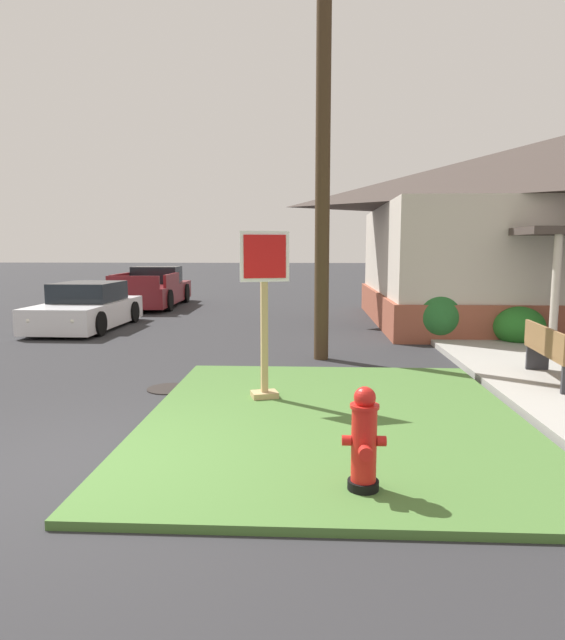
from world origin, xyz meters
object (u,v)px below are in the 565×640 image
at_px(fire_hydrant, 364,441).
at_px(parked_sedan_white, 87,308).
at_px(pickup_truck_maroon, 153,290).
at_px(utility_pole, 324,57).
at_px(street_bench, 551,351).
at_px(stop_sign, 264,319).
at_px(manhole_cover, 170,389).

relative_size(fire_hydrant, parked_sedan_white, 0.22).
height_order(pickup_truck_maroon, utility_pole, utility_pole).
height_order(fire_hydrant, street_bench, fire_hydrant).
height_order(street_bench, utility_pole, utility_pole).
bearing_deg(parked_sedan_white, utility_pole, -31.91).
bearing_deg(stop_sign, utility_pole, 74.92).
height_order(manhole_cover, utility_pole, utility_pole).
relative_size(pickup_truck_maroon, street_bench, 2.95).
bearing_deg(fire_hydrant, stop_sign, 110.63).
distance_m(pickup_truck_maroon, street_bench, 15.29).
height_order(parked_sedan_white, pickup_truck_maroon, pickup_truck_maroon).
bearing_deg(pickup_truck_maroon, street_bench, -50.81).
bearing_deg(pickup_truck_maroon, parked_sedan_white, -91.74).
relative_size(manhole_cover, parked_sedan_white, 0.17).
bearing_deg(manhole_cover, utility_pole, 46.13).
xyz_separation_m(fire_hydrant, stop_sign, (-1.10, 2.93, 0.68)).
bearing_deg(parked_sedan_white, pickup_truck_maroon, 88.26).
height_order(parked_sedan_white, utility_pole, utility_pole).
distance_m(stop_sign, street_bench, 4.54).
bearing_deg(stop_sign, parked_sedan_white, 127.55).
xyz_separation_m(fire_hydrant, manhole_cover, (-2.64, 3.62, -0.50)).
xyz_separation_m(manhole_cover, street_bench, (5.91, 0.36, 0.59)).
height_order(manhole_cover, street_bench, street_bench).
relative_size(fire_hydrant, street_bench, 0.51).
distance_m(street_bench, utility_pole, 6.53).
relative_size(street_bench, utility_pole, 0.17).
distance_m(fire_hydrant, street_bench, 5.15).
bearing_deg(pickup_truck_maroon, fire_hydrant, -68.01).
distance_m(fire_hydrant, stop_sign, 3.20).
relative_size(stop_sign, manhole_cover, 3.32).
distance_m(manhole_cover, pickup_truck_maroon, 12.79).
relative_size(pickup_truck_maroon, utility_pole, 0.49).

